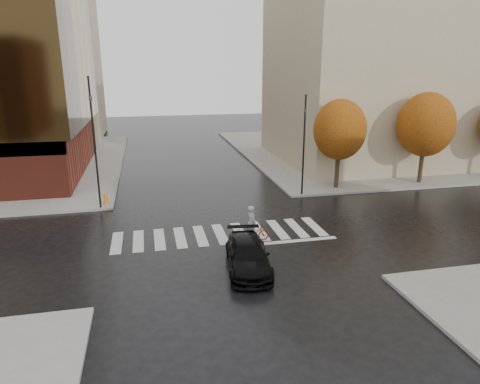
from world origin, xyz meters
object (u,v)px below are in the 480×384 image
object	(u,v)px
traffic_light_nw	(94,133)
traffic_light_ne	(304,140)
sedan	(248,255)
fire_hydrant	(106,198)
cyclist	(253,230)

from	to	relation	value
traffic_light_nw	traffic_light_ne	xyz separation A→B (m)	(13.67, 0.00, -0.87)
traffic_light_nw	traffic_light_ne	bearing A→B (deg)	93.64
sedan	traffic_light_ne	size ratio (longest dim) A/B	0.66
sedan	traffic_light_nw	world-z (taller)	traffic_light_nw
traffic_light_ne	fire_hydrant	distance (m)	13.84
traffic_light_nw	fire_hydrant	size ratio (longest dim) A/B	10.65
cyclist	fire_hydrant	bearing A→B (deg)	34.10
sedan	traffic_light_nw	distance (m)	13.22
traffic_light_nw	fire_hydrant	world-z (taller)	traffic_light_nw
traffic_light_ne	traffic_light_nw	bearing A→B (deg)	13.28
sedan	cyclist	xyz separation A→B (m)	(0.97, 2.94, 0.02)
sedan	traffic_light_ne	xyz separation A→B (m)	(6.38, 10.18, 3.38)
traffic_light_ne	cyclist	bearing A→B (deg)	66.52
sedan	traffic_light_nw	bearing A→B (deg)	132.67
traffic_light_ne	fire_hydrant	size ratio (longest dim) A/B	9.01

